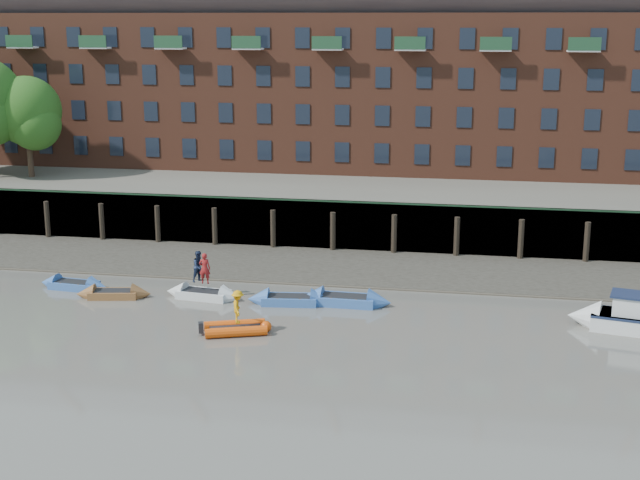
% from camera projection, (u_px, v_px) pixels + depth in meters
% --- Properties ---
extents(ground, '(220.00, 220.00, 0.00)m').
position_uv_depth(ground, '(203.00, 377.00, 37.91)').
color(ground, '#656158').
rests_on(ground, ground).
extents(foreshore, '(110.00, 8.00, 0.50)m').
position_uv_depth(foreshore, '(291.00, 265.00, 55.09)').
color(foreshore, '#3D382F').
rests_on(foreshore, ground).
extents(mud_band, '(110.00, 1.60, 0.10)m').
position_uv_depth(mud_band, '(279.00, 280.00, 51.84)').
color(mud_band, '#4C4336').
rests_on(mud_band, ground).
extents(river_wall, '(110.00, 1.23, 3.30)m').
position_uv_depth(river_wall, '(305.00, 224.00, 58.88)').
color(river_wall, '#2D2A26').
rests_on(river_wall, ground).
extents(bank_terrace, '(110.00, 28.00, 3.20)m').
position_uv_depth(bank_terrace, '(337.00, 186.00, 71.88)').
color(bank_terrace, '#5E594D').
rests_on(bank_terrace, ground).
extents(apartment_terrace, '(80.60, 15.56, 20.98)m').
position_uv_depth(apartment_terrace, '(340.00, 44.00, 70.10)').
color(apartment_terrace, brown).
rests_on(apartment_terrace, bank_terrace).
extents(rowboat_1, '(4.30, 1.65, 1.22)m').
position_uv_depth(rowboat_1, '(74.00, 285.00, 50.21)').
color(rowboat_1, '#3862A9').
rests_on(rowboat_1, ground).
extents(rowboat_2, '(4.23, 1.94, 1.18)m').
position_uv_depth(rowboat_2, '(114.00, 294.00, 48.62)').
color(rowboat_2, brown).
rests_on(rowboat_2, ground).
extents(rowboat_3, '(4.53, 1.80, 1.28)m').
position_uv_depth(rowboat_3, '(204.00, 294.00, 48.49)').
color(rowboat_3, silver).
rests_on(rowboat_3, ground).
extents(rowboat_4, '(4.66, 1.80, 1.32)m').
position_uv_depth(rowboat_4, '(290.00, 300.00, 47.54)').
color(rowboat_4, '#3862A9').
rests_on(rowboat_4, ground).
extents(rowboat_5, '(4.97, 1.55, 1.43)m').
position_uv_depth(rowboat_5, '(345.00, 300.00, 47.43)').
color(rowboat_5, '#3862A9').
rests_on(rowboat_5, ground).
extents(rib_tender, '(3.34, 2.45, 0.56)m').
position_uv_depth(rib_tender, '(238.00, 328.00, 43.18)').
color(rib_tender, '#E34B0A').
rests_on(rib_tender, ground).
extents(motor_launch, '(6.07, 3.08, 2.39)m').
position_uv_depth(motor_launch, '(621.00, 318.00, 43.58)').
color(motor_launch, silver).
rests_on(motor_launch, ground).
extents(person_rower_a, '(0.66, 0.46, 1.70)m').
position_uv_depth(person_rower_a, '(205.00, 268.00, 48.10)').
color(person_rower_a, maroon).
rests_on(person_rower_a, rowboat_3).
extents(person_rower_b, '(1.03, 1.06, 1.73)m').
position_uv_depth(person_rower_b, '(199.00, 266.00, 48.42)').
color(person_rower_b, '#19233F').
rests_on(person_rower_b, rowboat_3).
extents(person_rib_crew, '(0.86, 1.18, 1.63)m').
position_uv_depth(person_rib_crew, '(238.00, 307.00, 42.87)').
color(person_rib_crew, orange).
rests_on(person_rib_crew, rib_tender).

